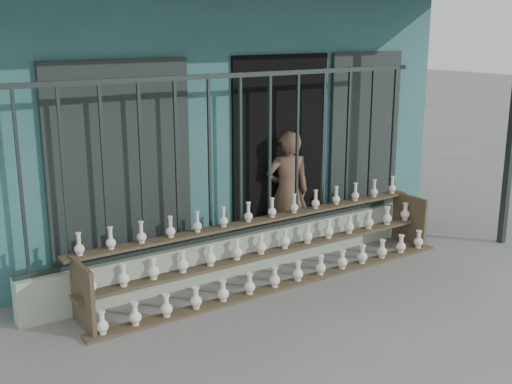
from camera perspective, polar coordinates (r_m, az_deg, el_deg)
ground at (r=6.45m, az=5.09°, el=-10.50°), size 60.00×60.00×0.00m
workshop_building at (r=9.56m, az=-11.04°, el=7.63°), size 7.40×6.60×3.21m
parapet_wall at (r=7.34m, az=-1.32°, el=-5.38°), size 5.00×0.20×0.45m
security_fence at (r=7.03m, az=-1.38°, el=3.26°), size 5.00×0.04×1.80m
shelf_rack at (r=7.05m, az=1.60°, el=-5.02°), size 4.50×0.68×0.85m
elderly_woman at (r=7.87m, az=2.83°, el=0.01°), size 0.64×0.52×1.51m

